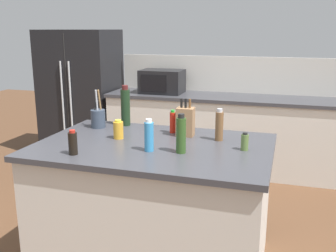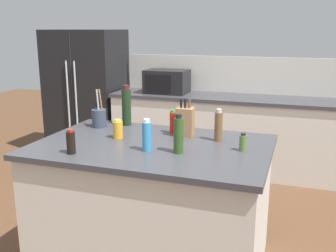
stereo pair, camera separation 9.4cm
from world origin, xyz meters
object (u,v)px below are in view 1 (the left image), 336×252
(soy_sauce_bottle, at_px, (73,143))
(honey_jar, at_px, (118,130))
(utensil_crock, at_px, (98,118))
(refrigerator, at_px, (81,94))
(hot_sauce_bottle, at_px, (173,122))
(olive_oil_bottle, at_px, (181,135))
(microwave, at_px, (162,81))
(pepper_grinder, at_px, (219,126))
(wine_bottle, at_px, (125,107))
(dish_soap_bottle, at_px, (149,136))
(spice_jar_oregano, at_px, (245,142))
(knife_block, at_px, (185,121))

(soy_sauce_bottle, xyz_separation_m, honey_jar, (0.13, 0.44, -0.01))
(utensil_crock, bearing_deg, soy_sauce_bottle, -75.97)
(refrigerator, distance_m, utensil_crock, 2.30)
(hot_sauce_bottle, relative_size, olive_oil_bottle, 0.69)
(microwave, xyz_separation_m, pepper_grinder, (1.08, -1.96, -0.03))
(wine_bottle, xyz_separation_m, pepper_grinder, (0.84, -0.23, -0.05))
(soy_sauce_bottle, relative_size, pepper_grinder, 0.69)
(dish_soap_bottle, bearing_deg, wine_bottle, 125.00)
(dish_soap_bottle, bearing_deg, microwave, 105.98)
(spice_jar_oregano, height_order, olive_oil_bottle, olive_oil_bottle)
(spice_jar_oregano, bearing_deg, hot_sauce_bottle, 153.74)
(olive_oil_bottle, bearing_deg, soy_sauce_bottle, -159.81)
(olive_oil_bottle, bearing_deg, dish_soap_bottle, -172.89)
(knife_block, height_order, dish_soap_bottle, knife_block)
(wine_bottle, xyz_separation_m, soy_sauce_bottle, (-0.01, -0.84, -0.08))
(refrigerator, xyz_separation_m, pepper_grinder, (2.28, -2.02, 0.19))
(refrigerator, distance_m, pepper_grinder, 3.05)
(spice_jar_oregano, distance_m, honey_jar, 0.94)
(wine_bottle, relative_size, spice_jar_oregano, 2.78)
(refrigerator, bearing_deg, pepper_grinder, -41.43)
(dish_soap_bottle, xyz_separation_m, soy_sauce_bottle, (-0.45, -0.22, -0.03))
(refrigerator, height_order, honey_jar, refrigerator)
(wine_bottle, distance_m, spice_jar_oregano, 1.14)
(knife_block, xyz_separation_m, soy_sauce_bottle, (-0.59, -0.67, -0.04))
(utensil_crock, xyz_separation_m, spice_jar_oregano, (1.24, -0.28, -0.02))
(knife_block, height_order, honey_jar, knife_block)
(hot_sauce_bottle, bearing_deg, pepper_grinder, -15.59)
(soy_sauce_bottle, height_order, olive_oil_bottle, olive_oil_bottle)
(knife_block, bearing_deg, wine_bottle, 161.34)
(knife_block, relative_size, spice_jar_oregano, 2.34)
(honey_jar, bearing_deg, soy_sauce_bottle, -105.83)
(soy_sauce_bottle, bearing_deg, refrigerator, 118.49)
(utensil_crock, xyz_separation_m, pepper_grinder, (1.03, -0.09, 0.03))
(microwave, relative_size, honey_jar, 3.69)
(spice_jar_oregano, height_order, honey_jar, honey_jar)
(dish_soap_bottle, bearing_deg, hot_sauce_bottle, 88.16)
(hot_sauce_bottle, bearing_deg, dish_soap_bottle, -91.84)
(knife_block, height_order, soy_sauce_bottle, knife_block)
(knife_block, height_order, olive_oil_bottle, knife_block)
(knife_block, xyz_separation_m, spice_jar_oregano, (0.48, -0.24, -0.06))
(wine_bottle, xyz_separation_m, honey_jar, (0.11, -0.40, -0.09))
(honey_jar, bearing_deg, dish_soap_bottle, -34.46)
(olive_oil_bottle, bearing_deg, honey_jar, 160.03)
(spice_jar_oregano, bearing_deg, pepper_grinder, 138.21)
(spice_jar_oregano, xyz_separation_m, pepper_grinder, (-0.21, 0.19, 0.05))
(dish_soap_bottle, height_order, spice_jar_oregano, dish_soap_bottle)
(olive_oil_bottle, bearing_deg, spice_jar_oregano, 24.63)
(knife_block, bearing_deg, pepper_grinder, -12.17)
(hot_sauce_bottle, xyz_separation_m, olive_oil_bottle, (0.20, -0.48, 0.04))
(refrigerator, relative_size, dish_soap_bottle, 7.79)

